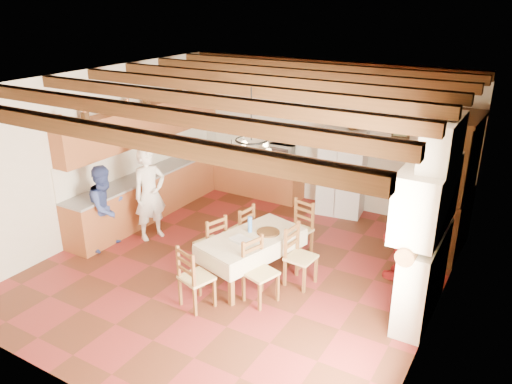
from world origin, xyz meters
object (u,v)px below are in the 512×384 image
(hutch, at_px, (454,187))
(person_man, at_px, (150,194))
(refrigerator, at_px, (343,171))
(chair_end_near, at_px, (196,276))
(chair_end_far, at_px, (298,229))
(dining_table, at_px, (252,241))
(chair_left_far, at_px, (239,231))
(chair_right_near, at_px, (261,272))
(chair_left_near, at_px, (210,242))
(chair_right_far, at_px, (301,256))
(person_woman_blue, at_px, (106,207))
(microwave, at_px, (280,152))
(person_woman_red, at_px, (405,228))

(hutch, relative_size, person_man, 1.41)
(refrigerator, bearing_deg, hutch, -24.44)
(chair_end_near, xyz_separation_m, chair_end_far, (0.56, 2.10, 0.00))
(chair_end_near, bearing_deg, refrigerator, -79.89)
(dining_table, bearing_deg, chair_left_far, 138.49)
(chair_left_far, relative_size, chair_right_near, 1.00)
(chair_left_near, distance_m, chair_right_near, 1.22)
(person_man, bearing_deg, chair_left_near, -84.41)
(hutch, relative_size, chair_right_far, 2.50)
(chair_left_far, height_order, chair_end_near, same)
(chair_left_far, bearing_deg, chair_left_near, -10.26)
(person_woman_blue, bearing_deg, chair_left_far, -70.03)
(chair_right_near, xyz_separation_m, microwave, (-1.62, 3.62, 0.57))
(person_man, bearing_deg, chair_right_near, -86.45)
(dining_table, bearing_deg, refrigerator, 85.58)
(chair_end_far, relative_size, person_woman_blue, 0.63)
(chair_right_near, bearing_deg, chair_left_near, 87.86)
(hutch, relative_size, chair_left_far, 2.50)
(person_woman_blue, bearing_deg, chair_end_near, -107.12)
(chair_left_near, xyz_separation_m, chair_right_far, (1.46, 0.31, 0.00))
(chair_left_far, bearing_deg, person_woman_red, 112.34)
(chair_right_near, xyz_separation_m, person_man, (-2.75, 0.79, 0.37))
(chair_end_far, bearing_deg, hutch, 44.88)
(chair_right_far, relative_size, person_woman_blue, 0.63)
(chair_right_near, distance_m, person_woman_blue, 3.16)
(chair_right_near, height_order, microwave, microwave)
(dining_table, bearing_deg, person_man, 172.77)
(dining_table, height_order, chair_left_far, chair_left_far)
(person_woman_blue, distance_m, microwave, 3.84)
(chair_right_far, bearing_deg, chair_end_near, 146.22)
(chair_end_near, bearing_deg, chair_left_far, -63.20)
(hutch, height_order, chair_right_near, hutch)
(chair_left_near, relative_size, chair_right_far, 1.00)
(chair_right_near, bearing_deg, chair_right_far, -6.43)
(chair_left_near, bearing_deg, chair_left_far, -179.92)
(refrigerator, xyz_separation_m, chair_right_far, (0.50, -2.94, -0.40))
(chair_end_near, distance_m, microwave, 4.32)
(chair_left_near, distance_m, person_woman_red, 3.04)
(hutch, xyz_separation_m, chair_right_far, (-1.70, -2.26, -0.72))
(chair_end_near, distance_m, person_woman_red, 3.23)
(refrigerator, bearing_deg, person_woman_red, -55.37)
(chair_right_far, bearing_deg, chair_right_near, 161.99)
(chair_right_far, bearing_deg, chair_end_far, 34.09)
(refrigerator, bearing_deg, person_woman_blue, -137.05)
(chair_end_far, distance_m, microwave, 2.61)
(chair_end_near, height_order, microwave, microwave)
(person_woman_blue, bearing_deg, hutch, -62.55)
(chair_left_near, xyz_separation_m, person_woman_blue, (-1.99, -0.28, 0.28))
(refrigerator, distance_m, microwave, 1.43)
(dining_table, height_order, chair_right_near, chair_right_near)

